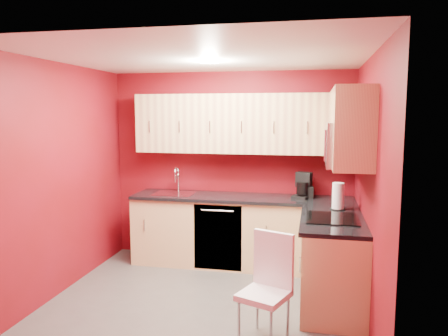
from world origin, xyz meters
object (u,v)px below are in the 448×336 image
(paper_towel, at_px, (338,196))
(dining_chair, at_px, (264,289))
(napkin_holder, at_px, (308,192))
(coffee_maker, at_px, (302,185))
(sink, at_px, (174,191))
(microwave, at_px, (346,144))

(paper_towel, bearing_deg, dining_chair, -116.94)
(napkin_holder, relative_size, dining_chair, 0.15)
(paper_towel, bearing_deg, coffee_maker, 124.94)
(coffee_maker, bearing_deg, sink, -157.85)
(coffee_maker, bearing_deg, paper_towel, -34.20)
(coffee_maker, height_order, dining_chair, coffee_maker)
(napkin_holder, relative_size, paper_towel, 0.49)
(microwave, relative_size, napkin_holder, 5.30)
(microwave, xyz_separation_m, coffee_maker, (-0.45, 1.04, -0.59))
(microwave, distance_m, sink, 2.43)
(coffee_maker, height_order, napkin_holder, coffee_maker)
(sink, bearing_deg, coffee_maker, 1.30)
(microwave, xyz_separation_m, paper_towel, (-0.04, 0.46, -0.60))
(microwave, xyz_separation_m, dining_chair, (-0.69, -0.83, -1.19))
(napkin_holder, distance_m, paper_towel, 0.69)
(microwave, bearing_deg, napkin_holder, 109.43)
(sink, distance_m, coffee_maker, 1.65)
(napkin_holder, bearing_deg, paper_towel, -60.85)
(microwave, xyz_separation_m, napkin_holder, (-0.37, 1.06, -0.68))
(paper_towel, bearing_deg, microwave, -85.25)
(sink, bearing_deg, dining_chair, -52.68)
(napkin_holder, bearing_deg, coffee_maker, -165.12)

